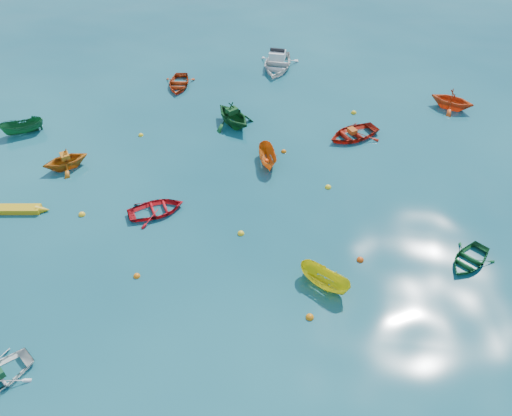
# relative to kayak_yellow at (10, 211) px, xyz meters

# --- Properties ---
(ground) EXTENTS (160.00, 160.00, 0.00)m
(ground) POSITION_rel_kayak_yellow_xyz_m (13.19, -3.54, 0.00)
(ground) COLOR #0A3E4C
(ground) RESTS_ON ground
(dinghy_orange_w) EXTENTS (3.40, 3.33, 1.36)m
(dinghy_orange_w) POSITION_rel_kayak_yellow_xyz_m (1.51, 4.10, 0.00)
(dinghy_orange_w) COLOR #BB6111
(dinghy_orange_w) RESTS_ON ground
(sampan_yellow_mid) EXTENTS (2.76, 2.27, 1.02)m
(sampan_yellow_mid) POSITION_rel_kayak_yellow_xyz_m (16.93, -3.03, 0.00)
(sampan_yellow_mid) COLOR yellow
(sampan_yellow_mid) RESTS_ON ground
(dinghy_green_e) EXTENTS (3.15, 3.29, 0.56)m
(dinghy_green_e) POSITION_rel_kayak_yellow_xyz_m (23.83, -0.73, 0.00)
(dinghy_green_e) COLOR #135223
(dinghy_green_e) RESTS_ON ground
(dinghy_red_nw) EXTENTS (3.66, 3.30, 0.62)m
(dinghy_red_nw) POSITION_rel_kayak_yellow_xyz_m (7.87, 0.91, 0.00)
(dinghy_red_nw) COLOR red
(dinghy_red_nw) RESTS_ON ground
(sampan_orange_n) EXTENTS (1.58, 2.76, 1.00)m
(sampan_orange_n) POSITION_rel_kayak_yellow_xyz_m (13.34, 6.03, 0.00)
(sampan_orange_n) COLOR orange
(sampan_orange_n) RESTS_ON ground
(dinghy_green_n) EXTENTS (4.17, 4.19, 1.67)m
(dinghy_green_n) POSITION_rel_kayak_yellow_xyz_m (10.60, 9.98, 0.00)
(dinghy_green_n) COLOR #124D1D
(dinghy_green_n) RESTS_ON ground
(dinghy_red_ne) EXTENTS (4.25, 4.00, 0.72)m
(dinghy_red_ne) POSITION_rel_kayak_yellow_xyz_m (18.48, 9.49, 0.00)
(dinghy_red_ne) COLOR #A71C0D
(dinghy_red_ne) RESTS_ON ground
(dinghy_red_far) EXTENTS (2.53, 3.33, 0.65)m
(dinghy_red_far) POSITION_rel_kayak_yellow_xyz_m (5.75, 14.69, 0.00)
(dinghy_red_far) COLOR #AF350E
(dinghy_red_far) RESTS_ON ground
(dinghy_orange_far) EXTENTS (3.61, 3.40, 1.51)m
(dinghy_orange_far) POSITION_rel_kayak_yellow_xyz_m (25.33, 13.94, 0.00)
(dinghy_orange_far) COLOR #D64514
(dinghy_orange_far) RESTS_ON ground
(sampan_green_far) EXTENTS (2.85, 2.22, 1.04)m
(sampan_green_far) POSITION_rel_kayak_yellow_xyz_m (-2.78, 7.28, 0.00)
(sampan_green_far) COLOR #14572A
(sampan_green_far) RESTS_ON ground
(kayak_yellow) EXTENTS (4.08, 1.11, 0.41)m
(kayak_yellow) POSITION_rel_kayak_yellow_xyz_m (0.00, 0.00, 0.00)
(kayak_yellow) COLOR gold
(kayak_yellow) RESTS_ON ground
(motorboat_white) EXTENTS (3.44, 4.57, 1.50)m
(motorboat_white) POSITION_rel_kayak_yellow_xyz_m (12.75, 18.57, 0.00)
(motorboat_white) COLOR silver
(motorboat_white) RESTS_ON ground
(tarp_orange_a) EXTENTS (0.74, 0.78, 0.30)m
(tarp_orange_a) POSITION_rel_kayak_yellow_xyz_m (1.55, 4.13, 0.83)
(tarp_orange_a) COLOR #C66A14
(tarp_orange_a) RESTS_ON dinghy_orange_w
(tarp_green_b) EXTENTS (0.89, 0.88, 0.35)m
(tarp_green_b) POSITION_rel_kayak_yellow_xyz_m (10.54, 10.05, 1.01)
(tarp_green_b) COLOR #104017
(tarp_green_b) RESTS_ON dinghy_green_n
(tarp_orange_b) EXTENTS (0.68, 0.71, 0.28)m
(tarp_orange_b) POSITION_rel_kayak_yellow_xyz_m (18.40, 9.43, 0.50)
(tarp_orange_b) COLOR #C74E14
(tarp_orange_b) RESTS_ON dinghy_red_ne
(buoy_or_a) EXTENTS (0.33, 0.33, 0.33)m
(buoy_or_a) POSITION_rel_kayak_yellow_xyz_m (8.15, -3.58, 0.00)
(buoy_or_a) COLOR orange
(buoy_or_a) RESTS_ON ground
(buoy_ye_a) EXTENTS (0.35, 0.35, 0.35)m
(buoy_ye_a) POSITION_rel_kayak_yellow_xyz_m (12.61, -0.16, 0.00)
(buoy_ye_a) COLOR yellow
(buoy_ye_a) RESTS_ON ground
(buoy_or_b) EXTENTS (0.37, 0.37, 0.37)m
(buoy_or_b) POSITION_rel_kayak_yellow_xyz_m (16.35, -4.92, 0.00)
(buoy_or_b) COLOR orange
(buoy_or_b) RESTS_ON ground
(buoy_ye_b) EXTENTS (0.37, 0.37, 0.37)m
(buoy_ye_b) POSITION_rel_kayak_yellow_xyz_m (3.95, 0.20, 0.00)
(buoy_ye_b) COLOR yellow
(buoy_ye_b) RESTS_ON ground
(buoy_or_c) EXTENTS (0.34, 0.34, 0.34)m
(buoy_or_c) POSITION_rel_kayak_yellow_xyz_m (14.21, 7.28, 0.00)
(buoy_or_c) COLOR #D6660B
(buoy_or_c) RESTS_ON ground
(buoy_ye_c) EXTENTS (0.36, 0.36, 0.36)m
(buoy_ye_c) POSITION_rel_kayak_yellow_xyz_m (17.00, 4.14, 0.00)
(buoy_ye_c) COLOR yellow
(buoy_ye_c) RESTS_ON ground
(buoy_or_d) EXTENTS (0.35, 0.35, 0.35)m
(buoy_or_d) POSITION_rel_kayak_yellow_xyz_m (18.64, -1.25, 0.00)
(buoy_or_d) COLOR #CE440B
(buoy_or_d) RESTS_ON ground
(buoy_ye_d) EXTENTS (0.32, 0.32, 0.32)m
(buoy_ye_d) POSITION_rel_kayak_yellow_xyz_m (4.86, 7.96, 0.00)
(buoy_ye_d) COLOR yellow
(buoy_ye_d) RESTS_ON ground
(buoy_or_e) EXTENTS (0.36, 0.36, 0.36)m
(buoy_or_e) POSITION_rel_kayak_yellow_xyz_m (13.23, 6.17, 0.00)
(buoy_or_e) COLOR #FF520D
(buoy_or_e) RESTS_ON ground
(buoy_ye_e) EXTENTS (0.38, 0.38, 0.38)m
(buoy_ye_e) POSITION_rel_kayak_yellow_xyz_m (18.62, 12.43, 0.00)
(buoy_ye_e) COLOR gold
(buoy_ye_e) RESTS_ON ground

